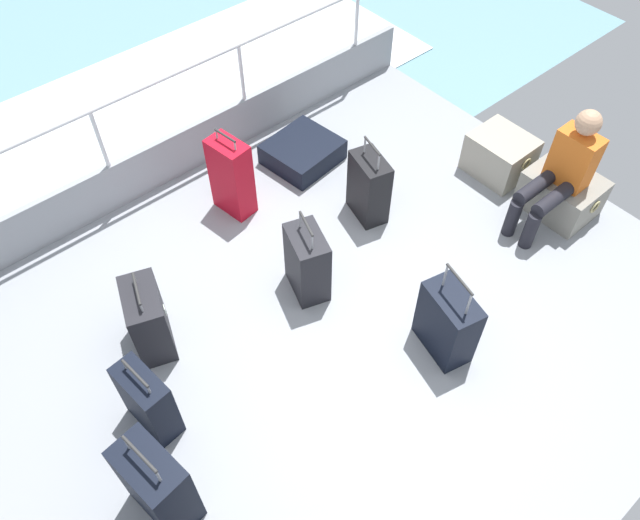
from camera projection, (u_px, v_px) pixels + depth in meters
name	position (u px, v px, depth m)	size (l,w,h in m)	color
ground_plane	(345.00, 319.00, 4.74)	(4.40, 5.20, 0.06)	gray
gunwale_port	(185.00, 150.00, 5.57)	(0.06, 5.20, 0.45)	gray
railing_port	(173.00, 99.00, 5.14)	(0.04, 4.20, 1.02)	silver
sea_wake	(121.00, 124.00, 6.70)	(12.00, 12.00, 0.01)	#6B99A8
cargo_crate_0	(500.00, 155.00, 5.59)	(0.56, 0.45, 0.38)	#9E9989
cargo_crate_1	(561.00, 193.00, 5.30)	(0.63, 0.48, 0.36)	gray
passenger_seated	(562.00, 170.00, 4.94)	(0.34, 0.66, 1.06)	orange
suitcase_0	(303.00, 152.00, 5.74)	(0.64, 0.68, 0.21)	black
suitcase_1	(148.00, 319.00, 4.36)	(0.49, 0.38, 0.66)	black
suitcase_2	(231.00, 177.00, 5.16)	(0.37, 0.25, 0.81)	#B70C1E
suitcase_4	(157.00, 485.00, 3.58)	(0.47, 0.30, 0.80)	black
suitcase_5	(148.00, 401.00, 3.97)	(0.42, 0.23, 0.65)	black
suitcase_6	(369.00, 187.00, 5.17)	(0.42, 0.31, 0.76)	black
suitcase_7	(447.00, 323.00, 4.33)	(0.48, 0.33, 0.80)	black
suitcase_8	(307.00, 263.00, 4.66)	(0.44, 0.35, 0.75)	black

